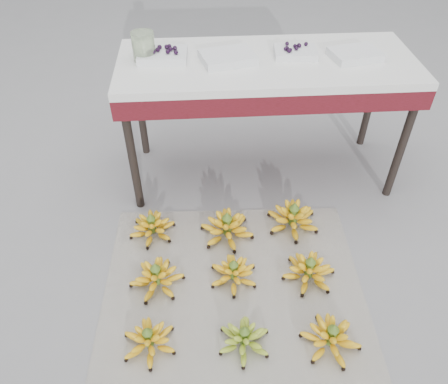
{
  "coord_description": "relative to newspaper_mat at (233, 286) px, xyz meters",
  "views": [
    {
      "loc": [
        -0.22,
        -1.27,
        1.77
      ],
      "look_at": [
        -0.11,
        0.36,
        0.3
      ],
      "focal_mm": 35.0,
      "sensor_mm": 36.0,
      "label": 1
    }
  ],
  "objects": [
    {
      "name": "tray_right",
      "position": [
        0.4,
        0.91,
        0.78
      ],
      "size": [
        0.23,
        0.18,
        0.06
      ],
      "color": "silver",
      "rests_on": "vendor_table"
    },
    {
      "name": "bunch_back_left",
      "position": [
        -0.41,
        0.37,
        0.05
      ],
      "size": [
        0.29,
        0.29,
        0.15
      ],
      "rotation": [
        0.0,
        0.0,
        0.2
      ],
      "color": "yellow",
      "rests_on": "newspaper_mat"
    },
    {
      "name": "tray_far_left",
      "position": [
        -0.3,
        0.91,
        0.78
      ],
      "size": [
        0.26,
        0.2,
        0.06
      ],
      "color": "silver",
      "rests_on": "vendor_table"
    },
    {
      "name": "bunch_mid_right",
      "position": [
        0.37,
        0.02,
        0.06
      ],
      "size": [
        0.3,
        0.3,
        0.16
      ],
      "rotation": [
        0.0,
        0.0,
        -0.19
      ],
      "color": "yellow",
      "rests_on": "newspaper_mat"
    },
    {
      "name": "vendor_table",
      "position": [
        0.24,
        0.88,
        0.67
      ],
      "size": [
        1.58,
        0.63,
        0.76
      ],
      "color": "black",
      "rests_on": "ground"
    },
    {
      "name": "bunch_mid_center",
      "position": [
        0.0,
        0.04,
        0.05
      ],
      "size": [
        0.29,
        0.29,
        0.15
      ],
      "rotation": [
        0.0,
        0.0,
        0.26
      ],
      "color": "yellow",
      "rests_on": "newspaper_mat"
    },
    {
      "name": "bunch_back_center",
      "position": [
        -0.01,
        0.33,
        0.06
      ],
      "size": [
        0.35,
        0.35,
        0.17
      ],
      "rotation": [
        0.0,
        0.0,
        0.25
      ],
      "color": "yellow",
      "rests_on": "newspaper_mat"
    },
    {
      "name": "bunch_mid_left",
      "position": [
        -0.37,
        0.03,
        0.06
      ],
      "size": [
        0.26,
        0.26,
        0.16
      ],
      "rotation": [
        0.0,
        0.0,
        -0.01
      ],
      "color": "yellow",
      "rests_on": "newspaper_mat"
    },
    {
      "name": "tray_far_right",
      "position": [
        0.7,
        0.86,
        0.78
      ],
      "size": [
        0.28,
        0.23,
        0.04
      ],
      "color": "silver",
      "rests_on": "vendor_table"
    },
    {
      "name": "ground",
      "position": [
        0.09,
        -0.01,
        -0.0
      ],
      "size": [
        60.0,
        60.0,
        0.0
      ],
      "primitive_type": "plane",
      "color": "gray",
      "rests_on": "ground"
    },
    {
      "name": "bunch_back_right",
      "position": [
        0.36,
        0.38,
        0.06
      ],
      "size": [
        0.29,
        0.29,
        0.18
      ],
      "rotation": [
        0.0,
        0.0,
        -0.03
      ],
      "color": "yellow",
      "rests_on": "newspaper_mat"
    },
    {
      "name": "glass_jar",
      "position": [
        -0.4,
        0.91,
        0.83
      ],
      "size": [
        0.14,
        0.14,
        0.15
      ],
      "primitive_type": "cylinder",
      "rotation": [
        0.0,
        0.0,
        -0.21
      ],
      "color": "#B6CBA2",
      "rests_on": "vendor_table"
    },
    {
      "name": "bunch_front_center",
      "position": [
        0.02,
        -0.32,
        0.05
      ],
      "size": [
        0.27,
        0.27,
        0.14
      ],
      "rotation": [
        0.0,
        0.0,
        0.2
      ],
      "color": "olive",
      "rests_on": "newspaper_mat"
    },
    {
      "name": "newspaper_mat",
      "position": [
        0.0,
        0.0,
        0.0
      ],
      "size": [
        1.29,
        1.1,
        0.01
      ],
      "primitive_type": "cube",
      "rotation": [
        0.0,
        0.0,
        -0.04
      ],
      "color": "silver",
      "rests_on": "ground"
    },
    {
      "name": "bunch_front_right",
      "position": [
        0.39,
        -0.34,
        0.06
      ],
      "size": [
        0.32,
        0.32,
        0.16
      ],
      "rotation": [
        0.0,
        0.0,
        0.32
      ],
      "color": "yellow",
      "rests_on": "newspaper_mat"
    },
    {
      "name": "bunch_front_left",
      "position": [
        -0.39,
        -0.29,
        0.05
      ],
      "size": [
        0.31,
        0.31,
        0.14
      ],
      "rotation": [
        0.0,
        0.0,
        0.38
      ],
      "color": "yellow",
      "rests_on": "newspaper_mat"
    },
    {
      "name": "tray_left",
      "position": [
        0.03,
        0.87,
        0.78
      ],
      "size": [
        0.31,
        0.26,
        0.04
      ],
      "color": "silver",
      "rests_on": "vendor_table"
    }
  ]
}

